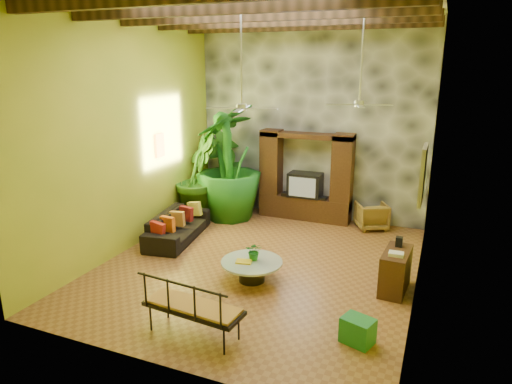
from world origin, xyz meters
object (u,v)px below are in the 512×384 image
at_px(tall_plant_a, 223,168).
at_px(iron_bench, 190,305).
at_px(ceiling_fan_back, 360,93).
at_px(sofa, 178,226).
at_px(wicker_armchair, 371,216).
at_px(entertainment_center, 305,183).
at_px(green_bin, 358,331).
at_px(side_console, 395,271).
at_px(tall_plant_b, 197,177).
at_px(coffee_table, 252,268).
at_px(tall_plant_c, 229,162).
at_px(ceiling_fan_front, 242,96).

relative_size(tall_plant_a, iron_bench, 1.43).
bearing_deg(ceiling_fan_back, tall_plant_a, 154.03).
distance_m(sofa, wicker_armchair, 4.74).
height_order(entertainment_center, green_bin, entertainment_center).
xyz_separation_m(wicker_armchair, side_console, (0.90, -3.10, 0.05)).
height_order(entertainment_center, sofa, entertainment_center).
bearing_deg(tall_plant_b, sofa, -78.25).
height_order(coffee_table, iron_bench, iron_bench).
bearing_deg(entertainment_center, iron_bench, -89.81).
distance_m(entertainment_center, sofa, 3.50).
relative_size(ceiling_fan_back, green_bin, 4.15).
height_order(wicker_armchair, side_console, side_console).
distance_m(tall_plant_c, green_bin, 6.21).
relative_size(ceiling_fan_front, wicker_armchair, 2.59).
height_order(tall_plant_a, side_console, tall_plant_a).
bearing_deg(tall_plant_a, green_bin, -47.09).
bearing_deg(sofa, entertainment_center, -50.79).
bearing_deg(green_bin, ceiling_fan_back, 103.11).
bearing_deg(wicker_armchair, coffee_table, 38.77).
distance_m(entertainment_center, tall_plant_b, 2.83).
distance_m(wicker_armchair, tall_plant_c, 3.84).
distance_m(tall_plant_c, side_console, 5.28).
bearing_deg(iron_bench, tall_plant_a, 117.45).
relative_size(ceiling_fan_front, green_bin, 4.15).
bearing_deg(ceiling_fan_front, wicker_armchair, 60.40).
bearing_deg(wicker_armchair, ceiling_fan_front, 32.63).
bearing_deg(iron_bench, green_bin, 24.81).
bearing_deg(green_bin, iron_bench, -160.37).
bearing_deg(tall_plant_a, ceiling_fan_back, -25.97).
bearing_deg(tall_plant_b, ceiling_fan_front, -45.58).
xyz_separation_m(tall_plant_c, side_console, (4.51, -2.51, -1.13)).
xyz_separation_m(tall_plant_b, tall_plant_c, (0.75, 0.38, 0.37)).
distance_m(ceiling_fan_front, coffee_table, 3.18).
xyz_separation_m(wicker_armchair, iron_bench, (-1.73, -5.80, 0.21)).
bearing_deg(ceiling_fan_front, tall_plant_a, 121.83).
height_order(sofa, coffee_table, sofa).
distance_m(wicker_armchair, tall_plant_b, 4.54).
height_order(ceiling_fan_front, sofa, ceiling_fan_front).
relative_size(ceiling_fan_back, iron_bench, 1.17).
distance_m(ceiling_fan_back, tall_plant_a, 5.00).
xyz_separation_m(entertainment_center, sofa, (-2.30, -2.56, -0.65)).
height_order(entertainment_center, ceiling_fan_back, ceiling_fan_back).
bearing_deg(iron_bench, ceiling_fan_front, 100.48).
height_order(ceiling_fan_front, tall_plant_c, ceiling_fan_front).
xyz_separation_m(coffee_table, iron_bench, (-0.10, -2.05, 0.28)).
bearing_deg(wicker_armchair, entertainment_center, -31.16).
bearing_deg(tall_plant_c, tall_plant_a, 127.32).
distance_m(tall_plant_b, green_bin, 6.43).
height_order(wicker_armchair, green_bin, wicker_armchair).
relative_size(sofa, tall_plant_a, 0.95).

